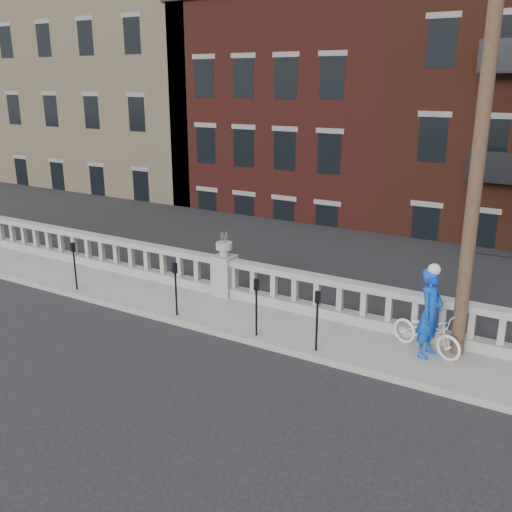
# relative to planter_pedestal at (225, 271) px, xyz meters

# --- Properties ---
(ground) EXTENTS (120.00, 120.00, 0.00)m
(ground) POSITION_rel_planter_pedestal_xyz_m (0.00, -3.95, -0.83)
(ground) COLOR black
(ground) RESTS_ON ground
(sidewalk) EXTENTS (32.00, 2.20, 0.15)m
(sidewalk) POSITION_rel_planter_pedestal_xyz_m (0.00, -0.95, -0.76)
(sidewalk) COLOR gray
(sidewalk) RESTS_ON ground
(balustrade) EXTENTS (28.00, 0.34, 1.03)m
(balustrade) POSITION_rel_planter_pedestal_xyz_m (0.00, 0.00, -0.19)
(balustrade) COLOR gray
(balustrade) RESTS_ON sidewalk
(planter_pedestal) EXTENTS (0.55, 0.55, 1.76)m
(planter_pedestal) POSITION_rel_planter_pedestal_xyz_m (0.00, 0.00, 0.00)
(planter_pedestal) COLOR gray
(planter_pedestal) RESTS_ON sidewalk
(lower_level) EXTENTS (80.00, 44.00, 20.80)m
(lower_level) POSITION_rel_planter_pedestal_xyz_m (0.56, 19.09, 1.80)
(lower_level) COLOR #605E59
(lower_level) RESTS_ON ground
(utility_pole) EXTENTS (1.60, 0.28, 10.00)m
(utility_pole) POSITION_rel_planter_pedestal_xyz_m (6.20, -0.35, 4.41)
(utility_pole) COLOR #422D1E
(utility_pole) RESTS_ON sidewalk
(parking_meter_b) EXTENTS (0.10, 0.09, 1.36)m
(parking_meter_b) POSITION_rel_planter_pedestal_xyz_m (-3.76, -1.80, 0.17)
(parking_meter_b) COLOR black
(parking_meter_b) RESTS_ON sidewalk
(parking_meter_c) EXTENTS (0.10, 0.09, 1.36)m
(parking_meter_c) POSITION_rel_planter_pedestal_xyz_m (-0.23, -1.80, 0.17)
(parking_meter_c) COLOR black
(parking_meter_c) RESTS_ON sidewalk
(parking_meter_d) EXTENTS (0.10, 0.09, 1.36)m
(parking_meter_d) POSITION_rel_planter_pedestal_xyz_m (2.07, -1.80, 0.17)
(parking_meter_d) COLOR black
(parking_meter_d) RESTS_ON sidewalk
(parking_meter_e) EXTENTS (0.10, 0.09, 1.36)m
(parking_meter_e) POSITION_rel_planter_pedestal_xyz_m (3.57, -1.80, 0.17)
(parking_meter_e) COLOR black
(parking_meter_e) RESTS_ON sidewalk
(bicycle) EXTENTS (1.76, 1.10, 0.88)m
(bicycle) POSITION_rel_planter_pedestal_xyz_m (5.61, -0.62, -0.24)
(bicycle) COLOR white
(bicycle) RESTS_ON sidewalk
(cyclist) EXTENTS (0.56, 0.77, 1.93)m
(cyclist) POSITION_rel_planter_pedestal_xyz_m (5.67, -0.79, 0.28)
(cyclist) COLOR #0C3FBB
(cyclist) RESTS_ON sidewalk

